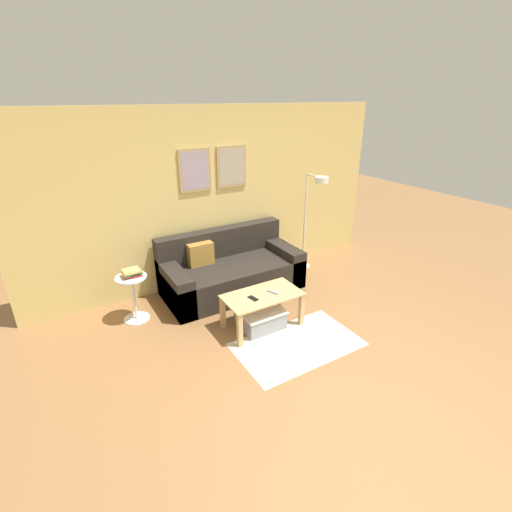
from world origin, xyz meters
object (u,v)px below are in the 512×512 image
at_px(floor_lamp, 314,207).
at_px(coffee_table, 262,301).
at_px(cell_phone, 253,298).
at_px(side_table, 133,294).
at_px(remote_control, 273,292).
at_px(book_stack, 132,273).
at_px(couch, 231,271).
at_px(storage_bin, 260,318).

bearing_deg(floor_lamp, coffee_table, -147.90).
bearing_deg(cell_phone, side_table, 129.54).
height_order(floor_lamp, side_table, floor_lamp).
bearing_deg(remote_control, book_stack, 121.97).
bearing_deg(coffee_table, book_stack, 143.41).
height_order(side_table, cell_phone, side_table).
relative_size(coffee_table, cell_phone, 6.76).
bearing_deg(couch, floor_lamp, -4.17).
bearing_deg(remote_control, storage_bin, 145.06).
bearing_deg(coffee_table, couch, 84.45).
distance_m(coffee_table, remote_control, 0.17).
relative_size(couch, remote_control, 13.12).
xyz_separation_m(book_stack, cell_phone, (1.14, -0.99, -0.21)).
height_order(coffee_table, remote_control, remote_control).
bearing_deg(side_table, floor_lamp, -0.28).
height_order(couch, coffee_table, couch).
bearing_deg(book_stack, remote_control, -34.69).
distance_m(couch, remote_control, 1.09).
distance_m(side_table, remote_control, 1.75).
height_order(book_stack, remote_control, book_stack).
xyz_separation_m(storage_bin, book_stack, (-1.27, 0.96, 0.54)).
bearing_deg(book_stack, couch, 3.49).
bearing_deg(storage_bin, remote_control, -11.60).
relative_size(remote_control, cell_phone, 1.07).
bearing_deg(book_stack, side_table, -170.37).
relative_size(couch, floor_lamp, 1.26).
bearing_deg(storage_bin, book_stack, 142.97).
distance_m(couch, floor_lamp, 1.61).
height_order(couch, remote_control, couch).
bearing_deg(remote_control, floor_lamp, 12.10).
relative_size(storage_bin, book_stack, 2.21).
distance_m(storage_bin, cell_phone, 0.35).
relative_size(couch, book_stack, 8.12).
bearing_deg(cell_phone, floor_lamp, 20.20).
xyz_separation_m(floor_lamp, remote_control, (-1.36, -0.97, -0.63)).
bearing_deg(side_table, cell_phone, -40.20).
bearing_deg(floor_lamp, cell_phone, -149.55).
relative_size(floor_lamp, side_table, 2.57).
xyz_separation_m(coffee_table, floor_lamp, (1.50, 0.94, 0.73)).
relative_size(side_table, book_stack, 2.51).
bearing_deg(cell_phone, book_stack, 128.96).
xyz_separation_m(coffee_table, remote_control, (0.14, -0.03, 0.10)).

